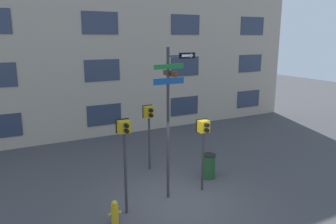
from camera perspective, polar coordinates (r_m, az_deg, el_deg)
ground_plane at (r=10.74m, az=2.00°, el=-15.13°), size 60.00×60.00×0.00m
building_facade at (r=17.02m, az=-12.02°, el=14.90°), size 24.00×0.63×11.44m
street_sign_pole at (r=9.97m, az=0.37°, el=0.43°), size 1.44×0.84×4.77m
pedestrian_signal_left at (r=9.26m, az=-7.58°, el=-5.14°), size 0.39×0.40×2.83m
pedestrian_signal_right at (r=10.73m, az=6.18°, el=-3.99°), size 0.40×0.40×2.45m
pedestrian_signal_across at (r=12.40m, az=-3.33°, el=-1.24°), size 0.40×0.40×2.54m
fire_hydrant at (r=9.57m, az=-9.27°, el=-16.84°), size 0.36×0.20×0.68m
trash_bin at (r=12.19m, az=7.10°, el=-9.33°), size 0.50×0.50×0.90m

